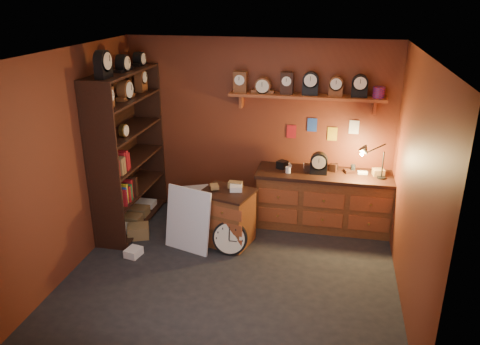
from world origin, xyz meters
The scene contains 11 objects.
floor centered at (0.00, 0.00, 0.00)m, with size 4.00×4.00×0.00m, color black.
room_shell centered at (0.04, 0.11, 1.72)m, with size 4.02×3.62×2.71m.
shelving_unit centered at (-1.79, 0.98, 1.25)m, with size 0.47×1.60×2.58m.
workbench centered at (1.05, 1.47, 0.47)m, with size 2.00×0.66×1.36m.
low_cabinet centered at (-0.24, 0.71, 0.42)m, with size 0.80×0.73×0.86m.
big_round_clock centered at (-0.14, 0.41, 0.23)m, with size 0.47×0.16×0.47m.
white_panel centered at (-0.72, 0.43, 0.00)m, with size 0.67×0.03×0.89m, color silver.
mini_fridge centered at (-0.89, 1.39, 0.22)m, with size 0.56×0.59×0.44m.
floor_box_a centered at (-1.52, 0.58, 0.09)m, with size 0.30×0.25×0.18m, color olive.
floor_box_b centered at (-1.38, 0.09, 0.05)m, with size 0.18×0.21×0.11m, color white.
floor_box_c centered at (-0.12, 0.88, 0.09)m, with size 0.23×0.20×0.18m, color olive.
Camera 1 is at (1.10, -4.94, 3.30)m, focal length 35.00 mm.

